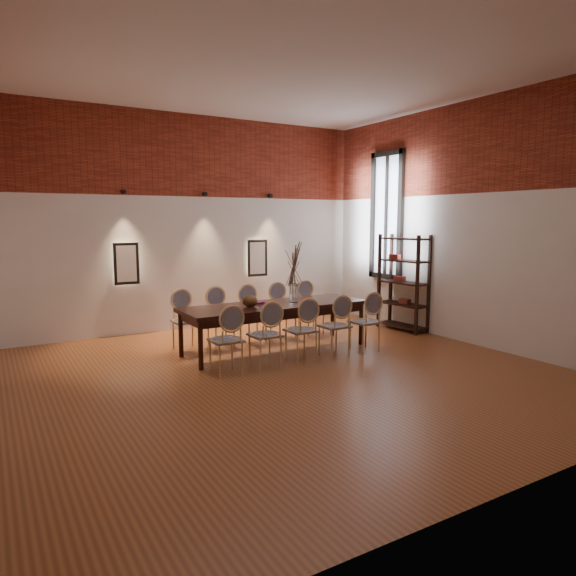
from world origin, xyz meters
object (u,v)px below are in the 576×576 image
chair_far_c (253,314)px  bowl (250,301)px  book (255,303)px  chair_near_c (301,330)px  chair_far_a (186,321)px  shelving_rack (403,283)px  chair_near_d (334,326)px  chair_near_e (365,322)px  chair_near_a (226,340)px  chair_near_b (265,335)px  chair_far_d (283,311)px  vase (294,293)px  dining_table (275,327)px  chair_far_e (311,308)px  chair_far_b (221,317)px

chair_far_c → bowl: chair_far_c is taller
chair_far_c → book: 0.70m
chair_near_c → chair_far_a: bearing=128.2°
bowl → shelving_rack: 3.30m
chair_near_d → chair_far_c: size_ratio=1.00×
chair_near_e → shelving_rack: 1.89m
chair_near_a → chair_near_c: bearing=0.0°
chair_near_b → chair_far_d: 1.94m
chair_near_c → vase: (0.34, 0.76, 0.43)m
dining_table → chair_near_e: chair_near_e is taller
chair_near_b → chair_far_e: same height
chair_near_a → bowl: bearing=44.2°
chair_near_a → chair_far_c: bearing=51.8°
chair_near_d → bowl: bearing=146.2°
chair_near_b → chair_far_e: 2.36m
vase → chair_near_e: bearing=-41.4°
chair_far_c → chair_near_a: bearing=51.8°
shelving_rack → chair_far_d: bearing=159.2°
shelving_rack → vase: bearing=178.0°
chair_near_c → bowl: size_ratio=3.92×
chair_near_c → book: (-0.27, 0.94, 0.30)m
chair_near_d → shelving_rack: size_ratio=0.52×
chair_far_a → chair_far_e: size_ratio=1.00×
chair_near_b → chair_far_e: (1.78, 1.54, 0.00)m
chair_near_a → chair_far_a: size_ratio=1.00×
chair_near_c → shelving_rack: size_ratio=0.52×
vase → bowl: 0.82m
chair_near_d → chair_far_a: bearing=139.7°
bowl → chair_far_a: bearing=132.6°
chair_far_e → bowl: chair_far_e is taller
chair_near_d → chair_near_e: size_ratio=1.00×
chair_far_c → vase: 0.94m
chair_far_a → chair_far_c: size_ratio=1.00×
shelving_rack → chair_near_a: bearing=-172.2°
chair_near_c → chair_far_c: size_ratio=1.00×
chair_near_c → vase: vase is taller
vase → shelving_rack: shelving_rack is taller
chair_far_d → bowl: (-1.06, -0.82, 0.37)m
dining_table → chair_near_c: (0.01, -0.76, 0.09)m
chair_near_a → chair_far_e: (2.38, 1.54, 0.00)m
chair_near_b → shelving_rack: size_ratio=0.52×
chair_near_e → bowl: chair_near_e is taller
chair_near_d → shelving_rack: shelving_rack is taller
chair_far_b → chair_far_c: 0.60m
chair_near_e → chair_far_c: size_ratio=1.00×
chair_near_c → dining_table: bearing=90.0°
chair_near_d → shelving_rack: (2.22, 0.88, 0.43)m
chair_far_b → chair_far_d: size_ratio=1.00×
dining_table → chair_near_a: (-1.19, -0.77, 0.09)m
dining_table → chair_far_a: bearing=147.6°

